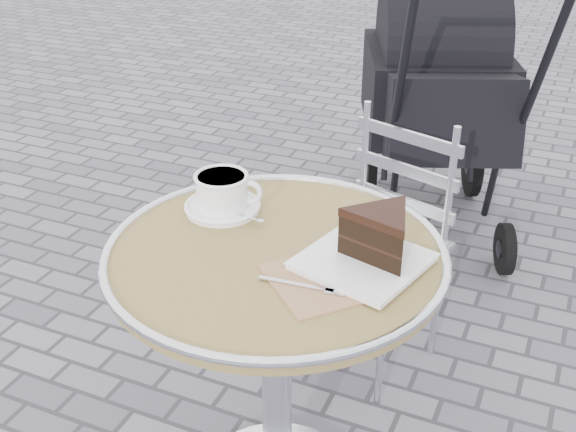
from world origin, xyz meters
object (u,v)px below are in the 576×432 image
at_px(cake_plate_set, 376,240).
at_px(bistro_chair, 390,214).
at_px(cappuccino_set, 223,195).
at_px(cafe_table, 276,315).
at_px(baby_stroller, 438,107).

bearing_deg(cake_plate_set, bistro_chair, 117.34).
bearing_deg(cappuccino_set, cafe_table, -50.04).
distance_m(cake_plate_set, bistro_chair, 0.73).
bearing_deg(cappuccino_set, bistro_chair, 49.21).
bearing_deg(cafe_table, baby_stroller, 90.37).
distance_m(cafe_table, baby_stroller, 1.58).
bearing_deg(bistro_chair, baby_stroller, 112.03).
relative_size(cafe_table, bistro_chair, 0.94).
height_order(cappuccino_set, baby_stroller, baby_stroller).
relative_size(cappuccino_set, cake_plate_set, 0.54).
xyz_separation_m(cappuccino_set, bistro_chair, (0.24, 0.57, -0.29)).
distance_m(cafe_table, bistro_chair, 0.70).
distance_m(bistro_chair, baby_stroller, 0.89).
relative_size(cappuccino_set, baby_stroller, 0.17).
relative_size(cake_plate_set, baby_stroller, 0.31).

